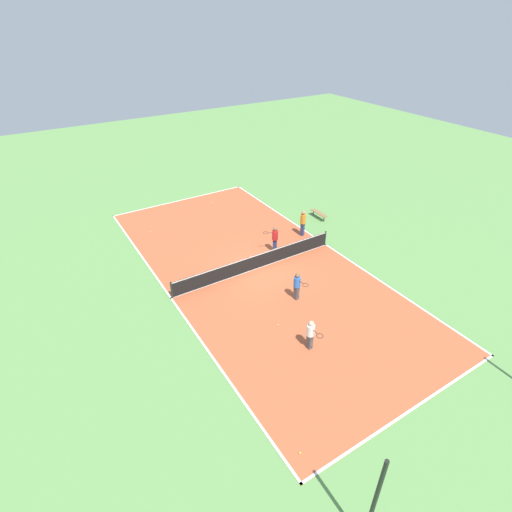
{
  "coord_description": "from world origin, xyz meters",
  "views": [
    {
      "loc": [
        10.3,
        16.65,
        13.28
      ],
      "look_at": [
        0.0,
        0.0,
        0.9
      ],
      "focal_mm": 28.0,
      "sensor_mm": 36.0,
      "label": 1
    }
  ],
  "objects_px": {
    "player_center_orange": "(303,221)",
    "fence_post_back_right": "(374,505)",
    "tennis_ball_near_net": "(150,231)",
    "tennis_ball_left_sideline": "(278,325)",
    "player_coach_red": "(275,238)",
    "player_near_blue": "(297,285)",
    "tennis_ball_right_alley": "(300,453)",
    "tennis_net": "(256,261)",
    "player_near_white": "(311,333)",
    "tennis_ball_far_baseline": "(212,203)",
    "bench": "(319,213)"
  },
  "relations": [
    {
      "from": "player_center_orange",
      "to": "player_near_white",
      "type": "relative_size",
      "value": 1.15
    },
    {
      "from": "player_near_blue",
      "to": "tennis_ball_right_alley",
      "type": "height_order",
      "value": "player_near_blue"
    },
    {
      "from": "tennis_net",
      "to": "player_near_white",
      "type": "bearing_deg",
      "value": 78.86
    },
    {
      "from": "bench",
      "to": "tennis_ball_near_net",
      "type": "height_order",
      "value": "bench"
    },
    {
      "from": "player_near_white",
      "to": "fence_post_back_right",
      "type": "distance_m",
      "value": 7.85
    },
    {
      "from": "player_center_orange",
      "to": "fence_post_back_right",
      "type": "distance_m",
      "value": 18.27
    },
    {
      "from": "tennis_ball_left_sideline",
      "to": "player_near_blue",
      "type": "bearing_deg",
      "value": -148.59
    },
    {
      "from": "tennis_net",
      "to": "player_near_blue",
      "type": "distance_m",
      "value": 3.6
    },
    {
      "from": "fence_post_back_right",
      "to": "tennis_ball_right_alley",
      "type": "bearing_deg",
      "value": -91.23
    },
    {
      "from": "player_near_white",
      "to": "player_near_blue",
      "type": "bearing_deg",
      "value": 151.92
    },
    {
      "from": "player_coach_red",
      "to": "tennis_ball_far_baseline",
      "type": "distance_m",
      "value": 8.71
    },
    {
      "from": "player_near_blue",
      "to": "player_near_white",
      "type": "distance_m",
      "value": 3.6
    },
    {
      "from": "tennis_net",
      "to": "player_center_orange",
      "type": "bearing_deg",
      "value": -159.39
    },
    {
      "from": "tennis_ball_left_sideline",
      "to": "tennis_ball_near_net",
      "type": "height_order",
      "value": "same"
    },
    {
      "from": "player_near_blue",
      "to": "tennis_ball_left_sideline",
      "type": "xyz_separation_m",
      "value": [
        2.0,
        1.22,
        -0.9
      ]
    },
    {
      "from": "tennis_ball_left_sideline",
      "to": "fence_post_back_right",
      "type": "height_order",
      "value": "fence_post_back_right"
    },
    {
      "from": "tennis_ball_near_net",
      "to": "tennis_ball_left_sideline",
      "type": "bearing_deg",
      "value": 99.68
    },
    {
      "from": "tennis_ball_near_net",
      "to": "fence_post_back_right",
      "type": "height_order",
      "value": "fence_post_back_right"
    },
    {
      "from": "player_coach_red",
      "to": "player_near_blue",
      "type": "bearing_deg",
      "value": 104.22
    },
    {
      "from": "player_near_blue",
      "to": "tennis_ball_near_net",
      "type": "height_order",
      "value": "player_near_blue"
    },
    {
      "from": "tennis_net",
      "to": "tennis_ball_far_baseline",
      "type": "height_order",
      "value": "tennis_net"
    },
    {
      "from": "player_near_blue",
      "to": "tennis_ball_right_alley",
      "type": "relative_size",
      "value": 23.91
    },
    {
      "from": "player_center_orange",
      "to": "fence_post_back_right",
      "type": "relative_size",
      "value": 0.44
    },
    {
      "from": "player_near_blue",
      "to": "tennis_ball_near_net",
      "type": "bearing_deg",
      "value": -167.24
    },
    {
      "from": "player_center_orange",
      "to": "tennis_net",
      "type": "bearing_deg",
      "value": 176.1
    },
    {
      "from": "tennis_net",
      "to": "player_coach_red",
      "type": "height_order",
      "value": "player_coach_red"
    },
    {
      "from": "tennis_net",
      "to": "player_near_blue",
      "type": "bearing_deg",
      "value": 94.95
    },
    {
      "from": "tennis_ball_left_sideline",
      "to": "player_near_white",
      "type": "bearing_deg",
      "value": 100.43
    },
    {
      "from": "player_center_orange",
      "to": "player_near_blue",
      "type": "distance_m",
      "value": 6.99
    },
    {
      "from": "tennis_ball_far_baseline",
      "to": "fence_post_back_right",
      "type": "distance_m",
      "value": 24.41
    },
    {
      "from": "player_near_blue",
      "to": "tennis_ball_left_sideline",
      "type": "bearing_deg",
      "value": -66.02
    },
    {
      "from": "player_coach_red",
      "to": "fence_post_back_right",
      "type": "distance_m",
      "value": 16.26
    },
    {
      "from": "player_coach_red",
      "to": "tennis_ball_left_sideline",
      "type": "xyz_separation_m",
      "value": [
        3.7,
        5.8,
        -0.99
      ]
    },
    {
      "from": "player_near_white",
      "to": "tennis_ball_near_net",
      "type": "xyz_separation_m",
      "value": [
        2.49,
        -14.42,
        -0.87
      ]
    },
    {
      "from": "player_near_white",
      "to": "player_coach_red",
      "type": "xyz_separation_m",
      "value": [
        -3.34,
        -7.78,
        0.12
      ]
    },
    {
      "from": "tennis_net",
      "to": "player_coach_red",
      "type": "relative_size",
      "value": 6.0
    },
    {
      "from": "player_center_orange",
      "to": "tennis_ball_far_baseline",
      "type": "relative_size",
      "value": 26.71
    },
    {
      "from": "player_coach_red",
      "to": "fence_post_back_right",
      "type": "bearing_deg",
      "value": 99.69
    },
    {
      "from": "tennis_ball_left_sideline",
      "to": "tennis_ball_near_net",
      "type": "distance_m",
      "value": 12.62
    },
    {
      "from": "bench",
      "to": "fence_post_back_right",
      "type": "distance_m",
      "value": 20.92
    },
    {
      "from": "player_coach_red",
      "to": "tennis_ball_near_net",
      "type": "xyz_separation_m",
      "value": [
        5.82,
        -6.64,
        -0.99
      ]
    },
    {
      "from": "player_center_orange",
      "to": "tennis_ball_near_net",
      "type": "distance_m",
      "value": 10.46
    },
    {
      "from": "fence_post_back_right",
      "to": "player_near_blue",
      "type": "bearing_deg",
      "value": -116.8
    },
    {
      "from": "tennis_net",
      "to": "player_near_white",
      "type": "height_order",
      "value": "player_near_white"
    },
    {
      "from": "player_coach_red",
      "to": "tennis_ball_right_alley",
      "type": "xyz_separation_m",
      "value": [
        6.75,
        11.61,
        -0.99
      ]
    },
    {
      "from": "player_near_white",
      "to": "tennis_ball_right_alley",
      "type": "distance_m",
      "value": 5.21
    },
    {
      "from": "player_near_blue",
      "to": "tennis_ball_near_net",
      "type": "relative_size",
      "value": 23.91
    },
    {
      "from": "tennis_ball_left_sideline",
      "to": "bench",
      "type": "bearing_deg",
      "value": -138.57
    },
    {
      "from": "player_near_white",
      "to": "tennis_ball_far_baseline",
      "type": "distance_m",
      "value": 16.77
    },
    {
      "from": "tennis_net",
      "to": "tennis_ball_right_alley",
      "type": "height_order",
      "value": "tennis_net"
    }
  ]
}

